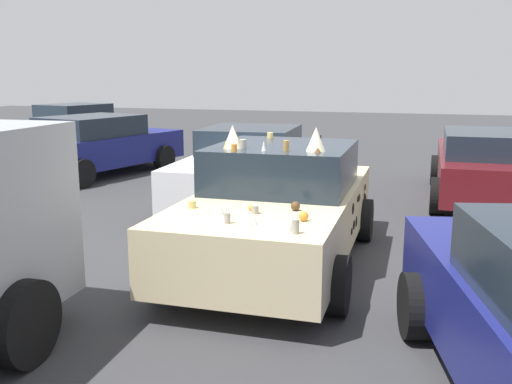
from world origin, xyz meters
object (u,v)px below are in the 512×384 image
(art_car_decorated, at_px, (280,207))
(parked_sedan_row_back_far, at_px, (68,127))
(parked_sedan_near_left, at_px, (97,145))
(parked_sedan_row_back_center, at_px, (247,167))
(parked_sedan_behind_left, at_px, (490,165))

(art_car_decorated, distance_m, parked_sedan_row_back_far, 12.68)
(parked_sedan_near_left, xyz_separation_m, parked_sedan_row_back_center, (-1.94, -4.39, -0.01))
(parked_sedan_near_left, bearing_deg, parked_sedan_row_back_center, -101.32)
(parked_sedan_row_back_far, relative_size, parked_sedan_row_back_center, 0.97)
(parked_sedan_near_left, height_order, parked_sedan_row_back_far, parked_sedan_row_back_far)
(parked_sedan_row_back_center, bearing_deg, parked_sedan_row_back_far, -130.16)
(art_car_decorated, bearing_deg, parked_sedan_row_back_center, -155.84)
(parked_sedan_near_left, xyz_separation_m, parked_sedan_row_back_far, (3.73, 3.50, 0.01))
(parked_sedan_behind_left, bearing_deg, art_car_decorated, 148.39)
(art_car_decorated, distance_m, parked_sedan_row_back_center, 3.26)
(parked_sedan_behind_left, bearing_deg, parked_sedan_row_back_center, 111.15)
(art_car_decorated, relative_size, parked_sedan_row_back_center, 0.98)
(parked_sedan_near_left, xyz_separation_m, parked_sedan_behind_left, (-0.25, -8.57, -0.02))
(art_car_decorated, xyz_separation_m, parked_sedan_near_left, (4.88, 5.82, -0.01))
(parked_sedan_row_back_far, bearing_deg, art_car_decorated, 59.20)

